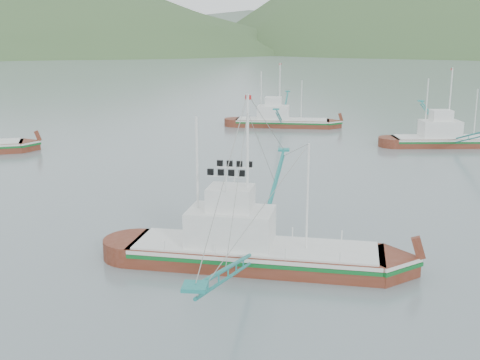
{
  "coord_description": "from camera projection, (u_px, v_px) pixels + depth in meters",
  "views": [
    {
      "loc": [
        3.31,
        -30.49,
        12.12
      ],
      "look_at": [
        0.0,
        6.0,
        3.2
      ],
      "focal_mm": 45.0,
      "sensor_mm": 36.0,
      "label": 1
    }
  ],
  "objects": [
    {
      "name": "ground",
      "position": [
        230.0,
        263.0,
        32.66
      ],
      "size": [
        1200.0,
        1200.0,
        0.0
      ],
      "primitive_type": "plane",
      "color": "slate",
      "rests_on": "ground"
    },
    {
      "name": "main_boat",
      "position": [
        252.0,
        239.0,
        32.03
      ],
      "size": [
        13.78,
        24.38,
        9.89
      ],
      "rotation": [
        0.0,
        0.0,
        -0.1
      ],
      "color": "#5E2413",
      "rests_on": "ground"
    },
    {
      "name": "bg_boat_right",
      "position": [
        449.0,
        134.0,
        66.32
      ],
      "size": [
        12.91,
        22.82,
        9.26
      ],
      "rotation": [
        0.0,
        0.0,
        0.1
      ],
      "color": "#5E2413",
      "rests_on": "ground"
    },
    {
      "name": "bg_boat_far",
      "position": [
        281.0,
        117.0,
        80.38
      ],
      "size": [
        12.55,
        22.49,
        9.1
      ],
      "rotation": [
        0.0,
        0.0,
        -0.05
      ],
      "color": "#5E2413",
      "rests_on": "ground"
    },
    {
      "name": "headland_left",
      "position": [
        17.0,
        53.0,
        396.82
      ],
      "size": [
        448.0,
        308.0,
        210.0
      ],
      "primitive_type": "ellipsoid",
      "color": "#39572D",
      "rests_on": "ground"
    },
    {
      "name": "ridge_distant",
      "position": [
        324.0,
        47.0,
        571.93
      ],
      "size": [
        960.0,
        400.0,
        240.0
      ],
      "primitive_type": "ellipsoid",
      "color": "slate",
      "rests_on": "ground"
    }
  ]
}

